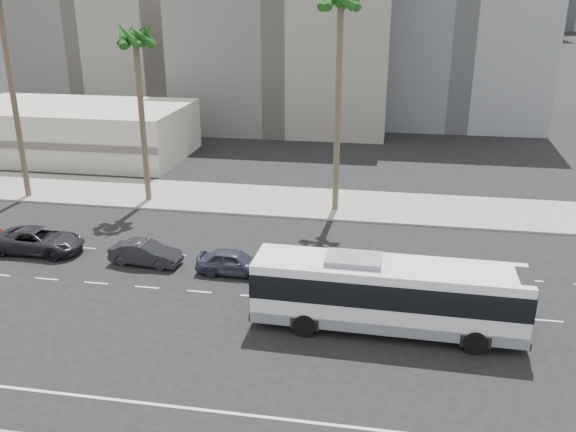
% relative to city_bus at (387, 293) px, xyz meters
% --- Properties ---
extents(ground, '(700.00, 700.00, 0.00)m').
position_rel_city_bus_xyz_m(ground, '(-1.03, 2.11, -1.92)').
color(ground, black).
rests_on(ground, ground).
extents(sidewalk_north, '(120.00, 7.00, 0.15)m').
position_rel_city_bus_xyz_m(sidewalk_north, '(-1.03, 17.61, -1.85)').
color(sidewalk_north, gray).
rests_on(sidewalk_north, ground).
extents(commercial_low, '(22.00, 12.16, 5.00)m').
position_rel_city_bus_xyz_m(commercial_low, '(-31.03, 28.10, 0.58)').
color(commercial_low, beige).
rests_on(commercial_low, ground).
extents(midrise_beige_west, '(24.00, 18.00, 18.00)m').
position_rel_city_bus_xyz_m(midrise_beige_west, '(-13.03, 47.11, 7.08)').
color(midrise_beige_west, slate).
rests_on(midrise_beige_west, ground).
extents(midrise_gray_center, '(20.00, 20.00, 26.00)m').
position_rel_city_bus_xyz_m(midrise_gray_center, '(6.97, 54.11, 11.08)').
color(midrise_gray_center, slate).
rests_on(midrise_gray_center, ground).
extents(midrise_beige_far, '(18.00, 16.00, 15.00)m').
position_rel_city_bus_xyz_m(midrise_beige_far, '(-39.03, 52.11, 5.58)').
color(midrise_beige_far, slate).
rests_on(midrise_beige_far, ground).
extents(city_bus, '(12.80, 3.13, 3.66)m').
position_rel_city_bus_xyz_m(city_bus, '(0.00, 0.00, 0.00)').
color(city_bus, white).
rests_on(city_bus, ground).
extents(car_a, '(1.80, 4.32, 1.46)m').
position_rel_city_bus_xyz_m(car_a, '(-8.75, 4.67, -1.19)').
color(car_a, '#333848').
rests_on(car_a, ground).
extents(car_b, '(1.82, 4.37, 1.41)m').
position_rel_city_bus_xyz_m(car_b, '(-14.25, 5.04, -1.22)').
color(car_b, black).
rests_on(car_b, ground).
extents(car_c, '(2.63, 5.61, 1.55)m').
position_rel_city_bus_xyz_m(car_c, '(-21.51, 5.59, -1.15)').
color(car_c, black).
rests_on(car_c, ground).
extents(palm_near, '(4.76, 4.76, 16.03)m').
position_rel_city_bus_xyz_m(palm_near, '(-4.07, 16.43, 12.60)').
color(palm_near, brown).
rests_on(palm_near, ground).
extents(palm_mid, '(4.31, 4.31, 13.34)m').
position_rel_city_bus_xyz_m(palm_mid, '(-18.59, 16.10, 10.08)').
color(palm_mid, brown).
rests_on(palm_mid, ground).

